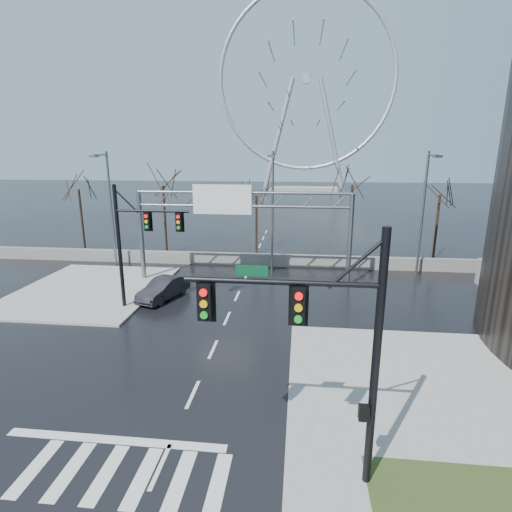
# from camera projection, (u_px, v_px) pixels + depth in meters

# --- Properties ---
(ground) EXTENTS (260.00, 260.00, 0.00)m
(ground) POSITION_uv_depth(u_px,v_px,m) (193.00, 394.00, 16.76)
(ground) COLOR black
(ground) RESTS_ON ground
(sidewalk_right_ext) EXTENTS (12.00, 10.00, 0.15)m
(sidewalk_right_ext) POSITION_uv_depth(u_px,v_px,m) (426.00, 381.00, 17.60)
(sidewalk_right_ext) COLOR gray
(sidewalk_right_ext) RESTS_ON ground
(sidewalk_far) EXTENTS (10.00, 12.00, 0.15)m
(sidewalk_far) POSITION_uv_depth(u_px,v_px,m) (90.00, 289.00, 29.46)
(sidewalk_far) COLOR gray
(sidewalk_far) RESTS_ON ground
(barrier_wall) EXTENTS (52.00, 0.50, 1.10)m
(barrier_wall) POSITION_uv_depth(u_px,v_px,m) (251.00, 260.00, 35.87)
(barrier_wall) COLOR slate
(barrier_wall) RESTS_ON ground
(signal_mast_near) EXTENTS (5.52, 0.41, 8.00)m
(signal_mast_near) POSITION_uv_depth(u_px,v_px,m) (328.00, 337.00, 11.11)
(signal_mast_near) COLOR black
(signal_mast_near) RESTS_ON ground
(signal_mast_far) EXTENTS (4.72, 0.41, 8.00)m
(signal_mast_far) POSITION_uv_depth(u_px,v_px,m) (135.00, 236.00, 24.80)
(signal_mast_far) COLOR black
(signal_mast_far) RESTS_ON ground
(sign_gantry) EXTENTS (16.36, 0.40, 7.60)m
(sign_gantry) POSITION_uv_depth(u_px,v_px,m) (238.00, 217.00, 29.90)
(sign_gantry) COLOR slate
(sign_gantry) RESTS_ON ground
(streetlight_left) EXTENTS (0.50, 2.55, 10.00)m
(streetlight_left) POSITION_uv_depth(u_px,v_px,m) (109.00, 201.00, 34.04)
(streetlight_left) COLOR slate
(streetlight_left) RESTS_ON ground
(streetlight_mid) EXTENTS (0.50, 2.55, 10.00)m
(streetlight_mid) POSITION_uv_depth(u_px,v_px,m) (272.00, 203.00, 32.55)
(streetlight_mid) COLOR slate
(streetlight_mid) RESTS_ON ground
(streetlight_right) EXTENTS (0.50, 2.55, 10.00)m
(streetlight_right) POSITION_uv_depth(u_px,v_px,m) (425.00, 205.00, 31.28)
(streetlight_right) COLOR slate
(streetlight_right) RESTS_ON ground
(tree_far_left) EXTENTS (3.50, 3.50, 7.00)m
(tree_far_left) POSITION_uv_depth(u_px,v_px,m) (79.00, 196.00, 40.38)
(tree_far_left) COLOR black
(tree_far_left) RESTS_ON ground
(tree_left) EXTENTS (3.75, 3.75, 7.50)m
(tree_left) POSITION_uv_depth(u_px,v_px,m) (163.00, 194.00, 38.84)
(tree_left) COLOR black
(tree_left) RESTS_ON ground
(tree_center) EXTENTS (3.25, 3.25, 6.50)m
(tree_center) POSITION_uv_depth(u_px,v_px,m) (256.00, 202.00, 39.04)
(tree_center) COLOR black
(tree_center) RESTS_ON ground
(tree_right) EXTENTS (3.90, 3.90, 7.80)m
(tree_right) POSITION_uv_depth(u_px,v_px,m) (352.00, 193.00, 36.86)
(tree_right) COLOR black
(tree_right) RESTS_ON ground
(tree_far_right) EXTENTS (3.40, 3.40, 6.80)m
(tree_far_right) POSITION_uv_depth(u_px,v_px,m) (439.00, 203.00, 36.69)
(tree_far_right) COLOR black
(tree_far_right) RESTS_ON ground
(ferris_wheel) EXTENTS (45.00, 6.00, 50.91)m
(ferris_wheel) POSITION_uv_depth(u_px,v_px,m) (306.00, 87.00, 101.12)
(ferris_wheel) COLOR gray
(ferris_wheel) RESTS_ON ground
(car) EXTENTS (2.81, 4.65, 1.45)m
(car) POSITION_uv_depth(u_px,v_px,m) (163.00, 289.00, 27.63)
(car) COLOR black
(car) RESTS_ON ground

